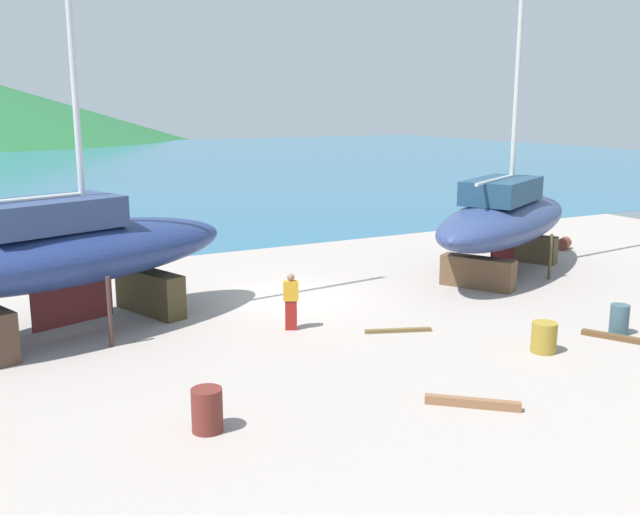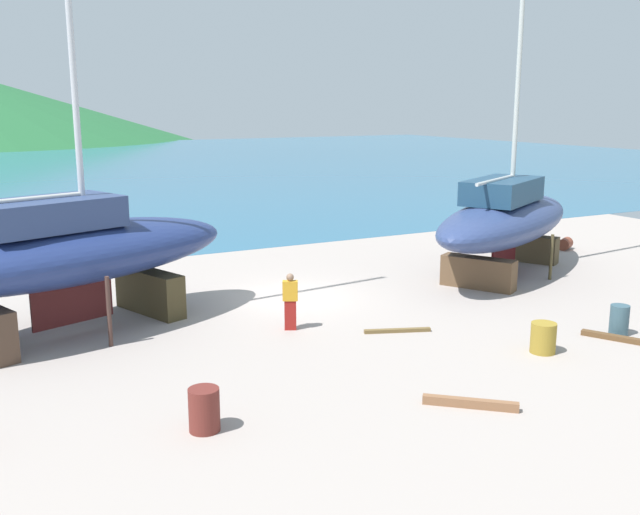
{
  "view_description": "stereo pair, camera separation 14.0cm",
  "coord_description": "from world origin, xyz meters",
  "px_view_note": "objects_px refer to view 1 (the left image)",
  "views": [
    {
      "loc": [
        -10.16,
        -21.22,
        6.47
      ],
      "look_at": [
        0.93,
        -0.46,
        1.41
      ],
      "focal_mm": 40.24,
      "sensor_mm": 36.0,
      "label": 1
    },
    {
      "loc": [
        -10.03,
        -21.29,
        6.47
      ],
      "look_at": [
        0.93,
        -0.46,
        1.41
      ],
      "focal_mm": 40.24,
      "sensor_mm": 36.0,
      "label": 2
    }
  ],
  "objects_px": {
    "sailboat_mid_port": "(505,219)",
    "barrel_ochre": "(564,244)",
    "barrel_by_slipway": "(207,410)",
    "sailboat_small_center": "(68,253)",
    "worker": "(291,301)",
    "barrel_rust_far": "(619,319)",
    "barrel_rust_near": "(544,337)"
  },
  "relations": [
    {
      "from": "barrel_rust_near",
      "to": "barrel_rust_far",
      "type": "distance_m",
      "value": 3.03
    },
    {
      "from": "sailboat_mid_port",
      "to": "worker",
      "type": "xyz_separation_m",
      "value": [
        -10.34,
        -2.53,
        -1.27
      ]
    },
    {
      "from": "barrel_rust_near",
      "to": "barrel_ochre",
      "type": "bearing_deg",
      "value": 41.55
    },
    {
      "from": "barrel_rust_near",
      "to": "barrel_rust_far",
      "type": "xyz_separation_m",
      "value": [
        3.03,
        0.11,
        0.03
      ]
    },
    {
      "from": "barrel_rust_near",
      "to": "barrel_ochre",
      "type": "relative_size",
      "value": 1.05
    },
    {
      "from": "sailboat_small_center",
      "to": "sailboat_mid_port",
      "type": "xyz_separation_m",
      "value": [
        16.01,
        -0.23,
        -0.2
      ]
    },
    {
      "from": "sailboat_mid_port",
      "to": "barrel_by_slipway",
      "type": "distance_m",
      "value": 16.72
    },
    {
      "from": "barrel_by_slipway",
      "to": "barrel_rust_far",
      "type": "height_order",
      "value": "barrel_by_slipway"
    },
    {
      "from": "sailboat_small_center",
      "to": "barrel_rust_near",
      "type": "height_order",
      "value": "sailboat_small_center"
    },
    {
      "from": "sailboat_mid_port",
      "to": "worker",
      "type": "height_order",
      "value": "sailboat_mid_port"
    },
    {
      "from": "sailboat_small_center",
      "to": "barrel_rust_near",
      "type": "bearing_deg",
      "value": -55.27
    },
    {
      "from": "sailboat_mid_port",
      "to": "barrel_by_slipway",
      "type": "xyz_separation_m",
      "value": [
        -14.73,
        -7.73,
        -1.7
      ]
    },
    {
      "from": "sailboat_small_center",
      "to": "barrel_by_slipway",
      "type": "distance_m",
      "value": 8.27
    },
    {
      "from": "sailboat_small_center",
      "to": "barrel_rust_near",
      "type": "distance_m",
      "value": 13.34
    },
    {
      "from": "barrel_by_slipway",
      "to": "worker",
      "type": "bearing_deg",
      "value": 49.79
    },
    {
      "from": "barrel_rust_near",
      "to": "barrel_ochre",
      "type": "height_order",
      "value": "barrel_rust_near"
    },
    {
      "from": "worker",
      "to": "sailboat_small_center",
      "type": "bearing_deg",
      "value": 90.67
    },
    {
      "from": "barrel_ochre",
      "to": "barrel_rust_far",
      "type": "relative_size",
      "value": 0.89
    },
    {
      "from": "sailboat_mid_port",
      "to": "worker",
      "type": "distance_m",
      "value": 10.72
    },
    {
      "from": "sailboat_small_center",
      "to": "barrel_rust_far",
      "type": "relative_size",
      "value": 21.49
    },
    {
      "from": "barrel_rust_far",
      "to": "barrel_ochre",
      "type": "bearing_deg",
      "value": 50.39
    },
    {
      "from": "sailboat_mid_port",
      "to": "barrel_ochre",
      "type": "distance_m",
      "value": 6.45
    },
    {
      "from": "barrel_by_slipway",
      "to": "sailboat_mid_port",
      "type": "bearing_deg",
      "value": 27.68
    },
    {
      "from": "worker",
      "to": "barrel_ochre",
      "type": "xyz_separation_m",
      "value": [
        16.07,
        4.83,
        -0.61
      ]
    },
    {
      "from": "sailboat_mid_port",
      "to": "barrel_rust_near",
      "type": "bearing_deg",
      "value": -154.28
    },
    {
      "from": "barrel_rust_near",
      "to": "barrel_by_slipway",
      "type": "relative_size",
      "value": 0.91
    },
    {
      "from": "barrel_ochre",
      "to": "barrel_by_slipway",
      "type": "xyz_separation_m",
      "value": [
        -20.46,
        -10.02,
        0.19
      ]
    },
    {
      "from": "sailboat_mid_port",
      "to": "barrel_rust_far",
      "type": "distance_m",
      "value": 7.87
    },
    {
      "from": "barrel_rust_near",
      "to": "barrel_ochre",
      "type": "distance_m",
      "value": 14.7
    },
    {
      "from": "barrel_rust_far",
      "to": "sailboat_mid_port",
      "type": "bearing_deg",
      "value": 73.0
    },
    {
      "from": "worker",
      "to": "barrel_rust_near",
      "type": "distance_m",
      "value": 7.08
    },
    {
      "from": "sailboat_small_center",
      "to": "worker",
      "type": "distance_m",
      "value": 6.47
    }
  ]
}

